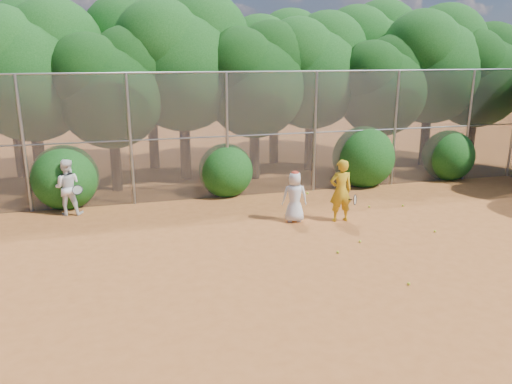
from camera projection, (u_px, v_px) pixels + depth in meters
name	position (u px, v px, depth m)	size (l,w,h in m)	color
ground	(329.00, 265.00, 11.12)	(80.00, 80.00, 0.00)	#A55825
fence_back	(254.00, 134.00, 16.11)	(20.05, 0.09, 4.03)	gray
tree_1	(30.00, 66.00, 16.16)	(4.64, 4.03, 6.35)	black
tree_2	(111.00, 84.00, 16.30)	(3.99, 3.47, 5.47)	black
tree_3	(183.00, 58.00, 17.65)	(4.89, 4.26, 6.70)	black
tree_4	(256.00, 76.00, 17.89)	(4.19, 3.64, 5.73)	black
tree_5	(313.00, 67.00, 19.20)	(4.51, 3.92, 6.17)	black
tree_6	(383.00, 83.00, 19.05)	(3.86, 3.36, 5.29)	black
tree_7	(433.00, 60.00, 20.04)	(4.77, 4.14, 6.53)	black
tree_8	(479.00, 72.00, 20.39)	(4.25, 3.70, 5.82)	black
tree_9	(10.00, 59.00, 18.00)	(4.83, 4.20, 6.62)	black
tree_10	(150.00, 51.00, 19.38)	(5.15, 4.48, 7.06)	black
tree_11	(276.00, 63.00, 20.40)	(4.64, 4.03, 6.35)	black
tree_12	(369.00, 54.00, 22.01)	(5.02, 4.37, 6.88)	black
bush_0	(65.00, 174.00, 15.18)	(2.00, 2.00, 2.00)	#114512
bush_1	(226.00, 168.00, 16.47)	(1.80, 1.80, 1.80)	#114512
bush_2	(364.00, 154.00, 17.69)	(2.20, 2.20, 2.20)	#114512
bush_3	(448.00, 153.00, 18.62)	(1.90, 1.90, 1.90)	#114512
player_yellow	(341.00, 191.00, 13.83)	(0.80, 0.56, 1.77)	gold
player_teen	(295.00, 197.00, 13.83)	(0.78, 0.60, 1.46)	silver
player_white	(67.00, 187.00, 14.42)	(0.90, 0.77, 1.65)	white
ball_0	(360.00, 241.00, 12.44)	(0.07, 0.07, 0.07)	#BCCF25
ball_1	(403.00, 205.00, 15.36)	(0.07, 0.07, 0.07)	#BCCF25
ball_2	(409.00, 284.00, 10.16)	(0.07, 0.07, 0.07)	#BCCF25
ball_3	(435.00, 231.00, 13.15)	(0.07, 0.07, 0.07)	#BCCF25
ball_4	(338.00, 252.00, 11.77)	(0.07, 0.07, 0.07)	#BCCF25
ball_5	(369.00, 207.00, 15.24)	(0.07, 0.07, 0.07)	#BCCF25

